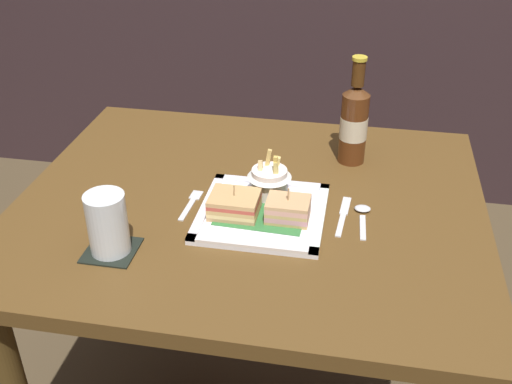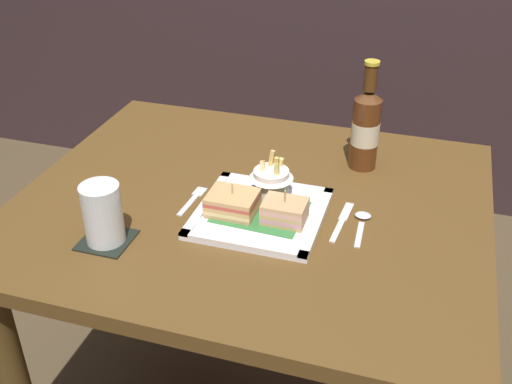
# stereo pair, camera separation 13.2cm
# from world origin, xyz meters

# --- Properties ---
(dining_table) EXTENTS (1.04, 0.87, 0.77)m
(dining_table) POSITION_xyz_m (0.00, 0.00, 0.64)
(dining_table) COLOR brown
(dining_table) RESTS_ON ground_plane
(square_plate) EXTENTS (0.27, 0.27, 0.02)m
(square_plate) POSITION_xyz_m (0.04, -0.06, 0.78)
(square_plate) COLOR white
(square_plate) RESTS_ON dining_table
(sandwich_half_left) EXTENTS (0.10, 0.09, 0.07)m
(sandwich_half_left) POSITION_xyz_m (-0.02, -0.07, 0.80)
(sandwich_half_left) COLOR tan
(sandwich_half_left) RESTS_ON square_plate
(sandwich_half_right) EXTENTS (0.09, 0.07, 0.07)m
(sandwich_half_right) POSITION_xyz_m (0.10, -0.07, 0.80)
(sandwich_half_right) COLOR tan
(sandwich_half_right) RESTS_ON square_plate
(fries_cup) EXTENTS (0.10, 0.10, 0.11)m
(fries_cup) POSITION_xyz_m (0.04, 0.01, 0.82)
(fries_cup) COLOR white
(fries_cup) RESTS_ON square_plate
(beer_bottle) EXTENTS (0.07, 0.07, 0.27)m
(beer_bottle) POSITION_xyz_m (0.21, 0.23, 0.87)
(beer_bottle) COLOR #562A11
(beer_bottle) RESTS_ON dining_table
(drink_coaster) EXTENTS (0.10, 0.10, 0.00)m
(drink_coaster) POSITION_xyz_m (-0.23, -0.24, 0.77)
(drink_coaster) COLOR black
(drink_coaster) RESTS_ON dining_table
(water_glass) EXTENTS (0.08, 0.08, 0.13)m
(water_glass) POSITION_xyz_m (-0.23, -0.24, 0.83)
(water_glass) COLOR silver
(water_glass) RESTS_ON dining_table
(fork) EXTENTS (0.03, 0.12, 0.00)m
(fork) POSITION_xyz_m (-0.12, -0.04, 0.77)
(fork) COLOR silver
(fork) RESTS_ON dining_table
(knife) EXTENTS (0.03, 0.16, 0.00)m
(knife) POSITION_xyz_m (0.21, -0.02, 0.77)
(knife) COLOR silver
(knife) RESTS_ON dining_table
(spoon) EXTENTS (0.03, 0.12, 0.01)m
(spoon) POSITION_xyz_m (0.25, -0.02, 0.77)
(spoon) COLOR silver
(spoon) RESTS_ON dining_table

